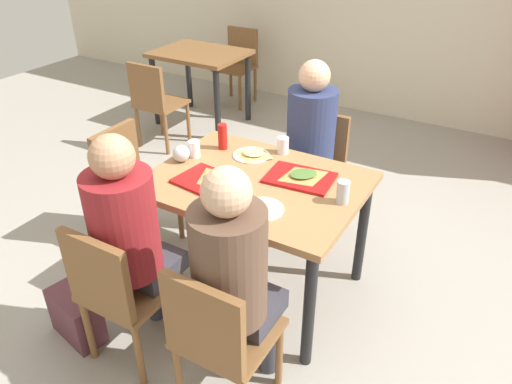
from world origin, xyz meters
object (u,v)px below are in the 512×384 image
object	(u,v)px
paper_plate_center	(251,155)
handbag	(76,316)
pizza_slice_a	(216,178)
background_chair_near	(155,100)
plastic_cup_b	(222,206)
foil_bundle	(181,153)
plastic_cup_a	(283,145)
paper_plate_near_edge	(262,209)
tray_red_near	(209,182)
tray_red_far	(300,178)
plastic_cup_c	(194,149)
person_in_brown_jacket	(234,272)
condiment_bottle	(223,137)
pizza_slice_c	(254,154)
main_table	(256,195)
chair_left_end	(130,180)
background_table	(200,64)
chair_near_left	(117,289)
chair_near_right	(218,335)
person_in_red	(131,232)
soda_can	(343,192)
person_far_side	(308,139)

from	to	relation	value
paper_plate_center	handbag	world-z (taller)	paper_plate_center
pizza_slice_a	background_chair_near	world-z (taller)	background_chair_near
plastic_cup_b	foil_bundle	bearing A→B (deg)	145.94
plastic_cup_a	background_chair_near	xyz separation A→B (m)	(-1.78, 0.88, -0.32)
paper_plate_near_edge	tray_red_near	bearing A→B (deg)	166.83
tray_red_far	plastic_cup_c	xyz separation A→B (m)	(-0.67, -0.07, 0.04)
tray_red_far	plastic_cup_c	bearing A→B (deg)	-174.34
tray_red_far	handbag	size ratio (longest dim) A/B	1.12
tray_red_near	plastic_cup_c	xyz separation A→B (m)	(-0.26, 0.22, 0.04)
person_in_brown_jacket	condiment_bottle	size ratio (longest dim) A/B	7.76
pizza_slice_c	foil_bundle	world-z (taller)	foil_bundle
pizza_slice_c	main_table	bearing A→B (deg)	-57.02
foil_bundle	background_chair_near	world-z (taller)	foil_bundle
chair_left_end	handbag	xyz separation A→B (m)	(0.32, -0.84, -0.34)
person_in_brown_jacket	plastic_cup_a	size ratio (longest dim) A/B	12.42
handbag	foil_bundle	bearing A→B (deg)	79.78
person_in_brown_jacket	plastic_cup_b	size ratio (longest dim) A/B	12.42
main_table	tray_red_near	world-z (taller)	tray_red_near
paper_plate_near_edge	pizza_slice_a	size ratio (longest dim) A/B	0.84
plastic_cup_a	handbag	world-z (taller)	plastic_cup_a
background_table	plastic_cup_b	bearing A→B (deg)	-52.11
person_in_brown_jacket	plastic_cup_b	world-z (taller)	person_in_brown_jacket
person_in_brown_jacket	handbag	size ratio (longest dim) A/B	3.88
chair_near_left	chair_left_end	world-z (taller)	same
chair_near_right	tray_red_far	world-z (taller)	chair_near_right
main_table	handbag	bearing A→B (deg)	-127.27
chair_near_left	foil_bundle	world-z (taller)	foil_bundle
tray_red_far	paper_plate_center	bearing A→B (deg)	163.70
person_in_red	foil_bundle	xyz separation A→B (m)	(-0.20, 0.66, 0.08)
chair_left_end	background_table	size ratio (longest dim) A/B	0.92
chair_near_right	plastic_cup_b	distance (m)	0.61
paper_plate_near_edge	plastic_cup_c	distance (m)	0.71
condiment_bottle	paper_plate_center	bearing A→B (deg)	0.00
person_in_red	condiment_bottle	distance (m)	0.94
main_table	tray_red_near	size ratio (longest dim) A/B	3.21
pizza_slice_c	soda_can	world-z (taller)	soda_can
person_in_red	soda_can	world-z (taller)	person_in_red
chair_near_left	background_chair_near	distance (m)	2.57
pizza_slice_a	plastic_cup_c	xyz separation A→B (m)	(-0.28, 0.19, 0.03)
person_in_brown_jacket	foil_bundle	xyz separation A→B (m)	(-0.78, 0.66, 0.08)
paper_plate_near_edge	chair_left_end	bearing A→B (deg)	167.98
pizza_slice_a	soda_can	world-z (taller)	soda_can
background_table	background_chair_near	size ratio (longest dim) A/B	1.08
handbag	background_chair_near	size ratio (longest dim) A/B	0.38
background_chair_near	main_table	bearing A→B (deg)	-34.71
person_far_side	condiment_bottle	bearing A→B (deg)	-130.36
person_in_brown_jacket	person_in_red	bearing A→B (deg)	180.00
paper_plate_center	background_chair_near	distance (m)	1.94
pizza_slice_a	tray_red_near	bearing A→B (deg)	-129.59
pizza_slice_a	background_chair_near	xyz separation A→B (m)	(-1.63, 1.38, -0.30)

